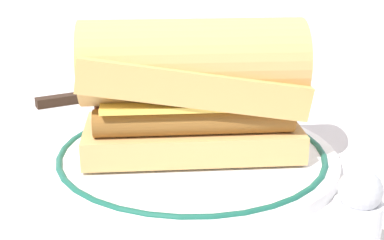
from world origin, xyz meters
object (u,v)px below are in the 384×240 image
plate (192,156)px  sausage_sandwich (192,86)px  salt_shaker (357,222)px  butter_knife (84,98)px

plate → sausage_sandwich: bearing=0.0°
sausage_sandwich → salt_shaker: sausage_sandwich is taller
sausage_sandwich → butter_knife: (-0.12, 0.22, -0.07)m
sausage_sandwich → salt_shaker: 0.21m
plate → sausage_sandwich: 0.07m
sausage_sandwich → butter_knife: sausage_sandwich is taller
plate → sausage_sandwich: sausage_sandwich is taller
salt_shaker → butter_knife: salt_shaker is taller
sausage_sandwich → salt_shaker: size_ratio=2.84×
plate → butter_knife: (-0.12, 0.22, -0.00)m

